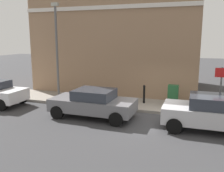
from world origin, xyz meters
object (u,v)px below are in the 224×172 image
object	(u,v)px
bollard_far_kerb	(115,96)
car_grey	(93,103)
car_silver	(217,113)
street_sign	(221,84)
lamppost	(57,46)
utility_cabinet	(173,96)
bollard_near_cabinet	(144,93)

from	to	relation	value
bollard_far_kerb	car_grey	bearing A→B (deg)	162.39
car_silver	street_sign	world-z (taller)	street_sign
car_silver	lamppost	distance (m)	9.95
utility_cabinet	bollard_far_kerb	distance (m)	3.15
car_grey	bollard_far_kerb	bearing A→B (deg)	-106.49
street_sign	bollard_near_cabinet	bearing A→B (deg)	74.45
street_sign	lamppost	xyz separation A→B (m)	(1.12, 9.38, 1.64)
bollard_near_cabinet	utility_cabinet	bearing A→B (deg)	-93.58
utility_cabinet	lamppost	world-z (taller)	lamppost
car_grey	lamppost	size ratio (longest dim) A/B	0.71
bollard_far_kerb	bollard_near_cabinet	bearing A→B (deg)	-49.43
car_silver	car_grey	distance (m)	5.52
utility_cabinet	street_sign	size ratio (longest dim) A/B	0.50
utility_cabinet	lamppost	size ratio (longest dim) A/B	0.20
car_grey	street_sign	xyz separation A→B (m)	(1.79, -5.73, 0.94)
bollard_far_kerb	lamppost	size ratio (longest dim) A/B	0.18
utility_cabinet	bollard_far_kerb	world-z (taller)	utility_cabinet
street_sign	lamppost	size ratio (longest dim) A/B	0.40
lamppost	bollard_near_cabinet	bearing A→B (deg)	-90.55
car_silver	car_grey	xyz separation A→B (m)	(0.02, 5.52, -0.06)
lamppost	car_grey	bearing A→B (deg)	-128.61
utility_cabinet	street_sign	bearing A→B (deg)	-113.40
car_grey	street_sign	bearing A→B (deg)	-161.50
car_grey	car_silver	bearing A→B (deg)	-179.08
bollard_near_cabinet	street_sign	bearing A→B (deg)	-105.55
car_grey	bollard_near_cabinet	distance (m)	3.43
bollard_near_cabinet	bollard_far_kerb	size ratio (longest dim) A/B	1.00
bollard_far_kerb	street_sign	distance (m)	5.29
utility_cabinet	car_silver	bearing A→B (deg)	-144.05
bollard_near_cabinet	lamppost	xyz separation A→B (m)	(0.05, 5.55, 2.60)
car_silver	street_sign	bearing A→B (deg)	-97.22
utility_cabinet	street_sign	xyz separation A→B (m)	(-0.97, -2.23, 0.98)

